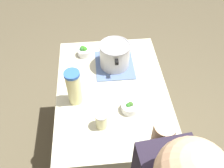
{
  "coord_description": "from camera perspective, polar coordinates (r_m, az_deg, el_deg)",
  "views": [
    {
      "loc": [
        1.11,
        -0.1,
        2.18
      ],
      "look_at": [
        0.0,
        0.0,
        0.94
      ],
      "focal_mm": 38.13,
      "sensor_mm": 36.0,
      "label": 1
    }
  ],
  "objects": [
    {
      "name": "cooking_pot",
      "position": [
        1.8,
        0.64,
        7.03
      ],
      "size": [
        0.3,
        0.23,
        0.19
      ],
      "color": "#B7B7BC",
      "rests_on": "dish_cloth"
    },
    {
      "name": "mason_jar",
      "position": [
        1.47,
        -2.56,
        -8.69
      ],
      "size": [
        0.08,
        0.08,
        0.12
      ],
      "color": "#EFEBA8",
      "rests_on": "counter_slab"
    },
    {
      "name": "ground_plane",
      "position": [
        2.45,
        -0.0,
        -14.91
      ],
      "size": [
        8.0,
        8.0,
        0.0
      ],
      "primitive_type": "plane",
      "color": "brown"
    },
    {
      "name": "lemonade_pitcher",
      "position": [
        1.55,
        -9.09,
        -0.76
      ],
      "size": [
        0.1,
        0.1,
        0.26
      ],
      "color": "#F4ED9F",
      "rests_on": "counter_slab"
    },
    {
      "name": "dish_cloth",
      "position": [
        1.87,
        0.62,
        4.63
      ],
      "size": [
        0.34,
        0.29,
        0.01
      ],
      "primitive_type": "cube",
      "color": "#536A99",
      "rests_on": "counter_slab"
    },
    {
      "name": "counter_slab",
      "position": [
        2.06,
        -0.0,
        -9.26
      ],
      "size": [
        1.11,
        0.79,
        0.89
      ],
      "primitive_type": "cube",
      "color": "beige",
      "rests_on": "ground_plane"
    },
    {
      "name": "broccoli_bowl_front",
      "position": [
        1.57,
        4.23,
        -5.57
      ],
      "size": [
        0.11,
        0.11,
        0.07
      ],
      "color": "silver",
      "rests_on": "counter_slab"
    },
    {
      "name": "broccoli_bowl_center",
      "position": [
        1.96,
        -6.78,
        7.83
      ],
      "size": [
        0.11,
        0.11,
        0.08
      ],
      "color": "silver",
      "rests_on": "counter_slab"
    }
  ]
}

